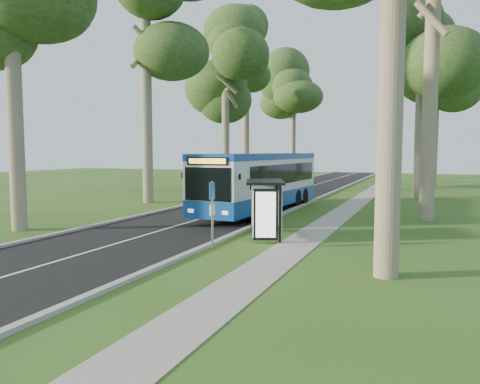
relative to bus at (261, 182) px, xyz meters
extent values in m
plane|color=#294A17|center=(1.57, -6.19, -1.77)|extent=(120.00, 120.00, 0.00)
cube|color=black|center=(-1.93, 3.81, -1.76)|extent=(7.00, 100.00, 0.02)
cube|color=#9E9B93|center=(1.57, 3.81, -1.71)|extent=(0.25, 100.00, 0.12)
cube|color=#9E9B93|center=(-5.43, 3.81, -1.71)|extent=(0.25, 100.00, 0.12)
cube|color=white|center=(-1.93, 3.81, -1.75)|extent=(0.12, 100.00, 0.00)
cube|color=gray|center=(4.57, 3.81, -1.76)|extent=(1.50, 100.00, 0.02)
cube|color=silver|center=(0.00, 0.01, 0.13)|extent=(3.36, 12.95, 3.05)
cube|color=navy|center=(0.00, 0.01, -0.97)|extent=(3.39, 12.99, 0.86)
cube|color=navy|center=(0.00, 0.01, 1.48)|extent=(3.39, 12.99, 0.34)
cube|color=black|center=(0.00, -6.42, 0.26)|extent=(2.40, 0.18, 1.55)
cube|color=yellow|center=(0.00, -6.46, 1.33)|extent=(1.92, 0.12, 0.24)
cube|color=black|center=(0.00, -6.35, -1.24)|extent=(2.57, 0.26, 0.32)
cylinder|color=black|center=(-1.22, -3.94, -1.22)|extent=(0.36, 1.13, 1.11)
cylinder|color=black|center=(1.22, -3.94, -1.22)|extent=(0.36, 1.13, 1.11)
cylinder|color=black|center=(-1.22, 3.76, -1.22)|extent=(0.36, 1.13, 1.11)
cylinder|color=black|center=(1.22, 3.76, -1.22)|extent=(0.36, 1.13, 1.11)
cylinder|color=gray|center=(1.90, -10.66, -0.53)|extent=(0.08, 0.08, 2.48)
cube|color=#0D4997|center=(1.90, -10.66, 0.36)|extent=(0.07, 0.35, 0.61)
cylinder|color=yellow|center=(1.87, -10.66, 0.51)|extent=(0.04, 0.22, 0.22)
cube|color=white|center=(1.90, -10.66, -0.33)|extent=(0.08, 0.30, 0.40)
cube|color=black|center=(3.46, -8.90, -0.65)|extent=(0.12, 0.12, 2.25)
cube|color=black|center=(3.46, -6.59, -0.65)|extent=(0.12, 0.12, 2.25)
cube|color=black|center=(2.90, -7.75, 0.53)|extent=(2.36, 3.10, 0.11)
cube|color=silver|center=(3.53, -7.75, -0.56)|extent=(0.85, 2.16, 1.80)
cube|color=black|center=(2.90, -9.01, -0.65)|extent=(0.94, 0.47, 1.98)
cube|color=white|center=(2.90, -9.09, -0.65)|extent=(0.72, 0.29, 1.76)
cube|color=black|center=(3.17, -7.48, -1.37)|extent=(0.89, 1.64, 0.05)
cylinder|color=black|center=(2.55, -6.23, -1.38)|extent=(0.44, 0.44, 0.79)
cylinder|color=black|center=(2.55, -6.23, -0.96)|extent=(0.48, 0.48, 0.04)
imported|color=silver|center=(-6.76, 22.09, -1.06)|extent=(1.79, 4.21, 1.42)
imported|color=#9DA0A4|center=(-6.76, 20.70, -1.08)|extent=(1.88, 4.31, 1.38)
cylinder|color=#7A6B56|center=(-7.93, -10.19, 3.80)|extent=(0.68, 0.68, 11.15)
cylinder|color=#7A6B56|center=(-8.93, 1.81, 4.46)|extent=(0.72, 0.72, 12.46)
ellipsoid|color=#283E18|center=(-8.93, 1.81, 11.05)|extent=(5.20, 5.20, 8.55)
cylinder|color=#7A6B56|center=(-7.43, 11.81, 3.36)|extent=(0.65, 0.65, 10.27)
ellipsoid|color=#283E18|center=(-7.43, 11.81, 8.79)|extent=(5.20, 5.20, 7.04)
cylinder|color=#7A6B56|center=(-9.43, 21.81, 5.25)|extent=(0.76, 0.76, 14.04)
ellipsoid|color=#283E18|center=(-9.43, 21.81, 12.67)|extent=(5.20, 5.20, 9.63)
cylinder|color=#7A6B56|center=(-6.93, 31.81, 4.13)|extent=(0.70, 0.70, 11.80)
ellipsoid|color=#283E18|center=(-6.93, 31.81, 10.36)|extent=(5.20, 5.20, 8.09)
cylinder|color=#7A6B56|center=(8.07, -12.19, 4.08)|extent=(0.69, 0.69, 11.69)
cylinder|color=#7A6B56|center=(9.07, -0.19, 4.57)|extent=(0.72, 0.72, 12.69)
cylinder|color=#7A6B56|center=(8.37, 11.81, 3.35)|extent=(0.65, 0.65, 10.25)
ellipsoid|color=#283E18|center=(8.37, 11.81, 8.77)|extent=(5.20, 5.20, 7.03)
cylinder|color=#7A6B56|center=(9.57, 23.81, 2.97)|extent=(0.63, 0.63, 9.48)
ellipsoid|color=#283E18|center=(9.57, 23.81, 7.98)|extent=(5.20, 5.20, 6.50)
camera|label=1|loc=(9.10, -25.81, 1.78)|focal=35.00mm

